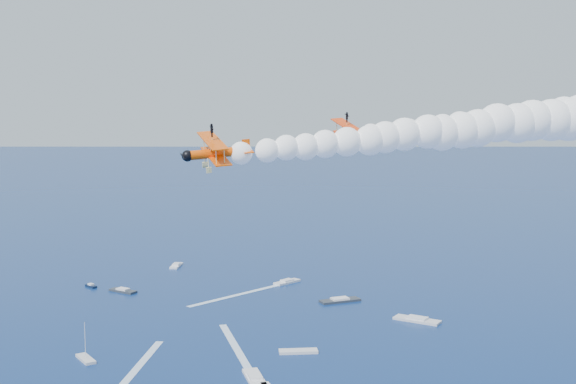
# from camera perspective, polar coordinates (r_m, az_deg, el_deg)

# --- Properties ---
(biplane_lead) EXTENTS (10.13, 11.09, 6.66)m
(biplane_lead) POSITION_cam_1_polar(r_m,az_deg,el_deg) (100.06, 4.66, 4.24)
(biplane_lead) COLOR #FF3A05
(biplane_trail) EXTENTS (11.68, 12.76, 7.57)m
(biplane_trail) POSITION_cam_1_polar(r_m,az_deg,el_deg) (89.24, -5.21, 2.90)
(biplane_trail) COLOR #FC5205
(smoke_trail_lead) EXTENTS (63.37, 54.39, 11.09)m
(smoke_trail_lead) POSITION_cam_1_polar(r_m,az_deg,el_deg) (114.36, 19.06, 5.39)
(smoke_trail_lead) COLOR white
(smoke_trail_trail) EXTENTS (63.39, 54.97, 11.09)m
(smoke_trail_trail) POSITION_cam_1_polar(r_m,az_deg,el_deg) (99.73, 12.14, 4.53)
(smoke_trail_trail) COLOR white
(spectator_boats) EXTENTS (228.80, 176.00, 0.70)m
(spectator_boats) POSITION_cam_1_polar(r_m,az_deg,el_deg) (193.51, 2.93, -12.16)
(spectator_boats) COLOR silver
(spectator_boats) RESTS_ON ground
(boat_wakes) EXTENTS (69.66, 144.98, 0.04)m
(boat_wakes) POSITION_cam_1_polar(r_m,az_deg,el_deg) (195.30, -4.83, -12.09)
(boat_wakes) COLOR white
(boat_wakes) RESTS_ON ground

